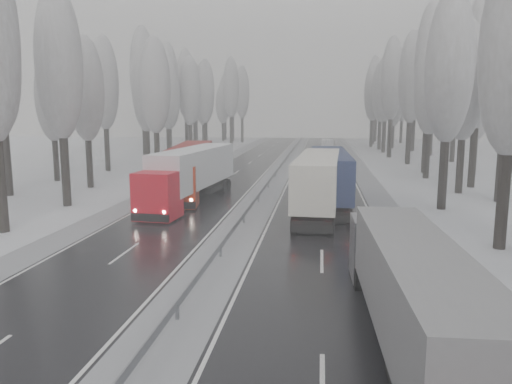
% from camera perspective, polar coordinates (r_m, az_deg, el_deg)
% --- Properties ---
extents(ground, '(260.00, 260.00, 0.00)m').
position_cam_1_polar(ground, '(15.63, -13.33, -19.91)').
color(ground, white).
rests_on(ground, ground).
extents(carriageway_right, '(7.50, 200.00, 0.03)m').
position_cam_1_polar(carriageway_right, '(43.38, 7.51, -0.85)').
color(carriageway_right, black).
rests_on(carriageway_right, ground).
extents(carriageway_left, '(7.50, 200.00, 0.03)m').
position_cam_1_polar(carriageway_left, '(44.58, -6.11, -0.55)').
color(carriageway_left, black).
rests_on(carriageway_left, ground).
extents(median_slush, '(3.00, 200.00, 0.04)m').
position_cam_1_polar(median_slush, '(43.67, 0.60, -0.70)').
color(median_slush, '#929499').
rests_on(median_slush, ground).
extents(shoulder_right, '(2.40, 200.00, 0.04)m').
position_cam_1_polar(shoulder_right, '(43.68, 14.01, -0.97)').
color(shoulder_right, '#929499').
rests_on(shoulder_right, ground).
extents(shoulder_left, '(2.40, 200.00, 0.04)m').
position_cam_1_polar(shoulder_left, '(45.98, -12.12, -0.40)').
color(shoulder_left, '#929499').
rests_on(shoulder_left, ground).
extents(median_guardrail, '(0.12, 200.00, 0.76)m').
position_cam_1_polar(median_guardrail, '(43.56, 0.60, 0.05)').
color(median_guardrail, slate).
rests_on(median_guardrail, ground).
extents(tree_18, '(3.60, 3.60, 16.58)m').
position_cam_1_polar(tree_18, '(40.98, 21.25, 13.03)').
color(tree_18, black).
rests_on(tree_18, ground).
extents(tree_19, '(3.60, 3.60, 14.57)m').
position_cam_1_polar(tree_19, '(46.27, 26.71, 10.58)').
color(tree_19, black).
rests_on(tree_19, ground).
extents(tree_20, '(3.60, 3.60, 15.71)m').
position_cam_1_polar(tree_20, '(49.64, 22.83, 11.52)').
color(tree_20, black).
rests_on(tree_20, ground).
extents(tree_21, '(3.60, 3.60, 18.62)m').
position_cam_1_polar(tree_21, '(54.21, 24.15, 13.16)').
color(tree_21, black).
rests_on(tree_21, ground).
extents(tree_22, '(3.60, 3.60, 15.86)m').
position_cam_1_polar(tree_22, '(59.59, 19.33, 11.31)').
color(tree_22, black).
rests_on(tree_22, ground).
extents(tree_23, '(3.60, 3.60, 13.55)m').
position_cam_1_polar(tree_23, '(64.94, 24.04, 9.52)').
color(tree_23, black).
rests_on(tree_23, ground).
extents(tree_24, '(3.60, 3.60, 20.49)m').
position_cam_1_polar(tree_24, '(65.26, 19.25, 13.69)').
color(tree_24, black).
rests_on(tree_24, ground).
extents(tree_25, '(3.60, 3.60, 19.44)m').
position_cam_1_polar(tree_25, '(70.73, 24.17, 12.47)').
color(tree_25, black).
rests_on(tree_25, ground).
extents(tree_26, '(3.60, 3.60, 18.78)m').
position_cam_1_polar(tree_26, '(75.17, 17.34, 12.30)').
color(tree_26, black).
rests_on(tree_26, ground).
extents(tree_27, '(3.60, 3.60, 17.62)m').
position_cam_1_polar(tree_27, '(80.52, 21.94, 11.29)').
color(tree_27, black).
rests_on(tree_27, ground).
extents(tree_28, '(3.60, 3.60, 19.62)m').
position_cam_1_polar(tree_28, '(85.57, 15.29, 12.32)').
color(tree_28, black).
rests_on(tree_28, ground).
extents(tree_29, '(3.60, 3.60, 18.11)m').
position_cam_1_polar(tree_29, '(90.70, 19.62, 11.31)').
color(tree_29, black).
rests_on(tree_29, ground).
extents(tree_30, '(3.60, 3.60, 17.86)m').
position_cam_1_polar(tree_30, '(95.20, 14.59, 11.33)').
color(tree_30, black).
rests_on(tree_30, ground).
extents(tree_31, '(3.60, 3.60, 18.58)m').
position_cam_1_polar(tree_31, '(100.05, 17.74, 11.34)').
color(tree_31, black).
rests_on(tree_31, ground).
extents(tree_32, '(3.60, 3.60, 17.33)m').
position_cam_1_polar(tree_32, '(102.65, 14.10, 10.99)').
color(tree_32, black).
rests_on(tree_32, ground).
extents(tree_33, '(3.60, 3.60, 14.33)m').
position_cam_1_polar(tree_33, '(106.96, 15.50, 9.82)').
color(tree_33, black).
rests_on(tree_33, ground).
extents(tree_34, '(3.60, 3.60, 17.63)m').
position_cam_1_polar(tree_34, '(109.62, 13.20, 10.99)').
color(tree_34, black).
rests_on(tree_34, ground).
extents(tree_35, '(3.60, 3.60, 18.25)m').
position_cam_1_polar(tree_35, '(114.85, 17.66, 10.91)').
color(tree_35, black).
rests_on(tree_35, ground).
extents(tree_36, '(3.60, 3.60, 20.23)m').
position_cam_1_polar(tree_36, '(119.60, 13.39, 11.61)').
color(tree_36, black).
rests_on(tree_36, ground).
extents(tree_37, '(3.60, 3.60, 16.37)m').
position_cam_1_polar(tree_37, '(124.37, 16.41, 10.25)').
color(tree_37, black).
rests_on(tree_37, ground).
extents(tree_38, '(3.60, 3.60, 17.97)m').
position_cam_1_polar(tree_38, '(130.22, 13.64, 10.75)').
color(tree_38, black).
rests_on(tree_38, ground).
extents(tree_39, '(3.60, 3.60, 16.19)m').
position_cam_1_polar(tree_39, '(134.49, 14.65, 10.17)').
color(tree_39, black).
rests_on(tree_39, ground).
extents(tree_58, '(3.60, 3.60, 17.21)m').
position_cam_1_polar(tree_58, '(42.54, -21.60, 13.39)').
color(tree_58, black).
rests_on(tree_58, ground).
extents(tree_60, '(3.60, 3.60, 14.84)m').
position_cam_1_polar(tree_60, '(52.21, -18.90, 10.99)').
color(tree_60, black).
rests_on(tree_60, ground).
extents(tree_61, '(3.60, 3.60, 13.95)m').
position_cam_1_polar(tree_61, '(58.41, -22.29, 10.00)').
color(tree_61, black).
rests_on(tree_61, ground).
extents(tree_62, '(3.60, 3.60, 16.04)m').
position_cam_1_polar(tree_62, '(59.62, -11.47, 11.75)').
color(tree_62, black).
rests_on(tree_62, ground).
extents(tree_63, '(3.60, 3.60, 16.88)m').
position_cam_1_polar(tree_63, '(66.25, -16.97, 11.73)').
color(tree_63, black).
rests_on(tree_63, ground).
extents(tree_64, '(3.60, 3.60, 15.42)m').
position_cam_1_polar(tree_64, '(69.50, -12.47, 11.00)').
color(tree_64, black).
rests_on(tree_64, ground).
extents(tree_65, '(3.60, 3.60, 19.48)m').
position_cam_1_polar(tree_65, '(74.00, -12.81, 12.88)').
color(tree_65, black).
rests_on(tree_65, ground).
extents(tree_66, '(3.60, 3.60, 15.23)m').
position_cam_1_polar(tree_66, '(78.61, -9.99, 10.76)').
color(tree_66, black).
rests_on(tree_66, ground).
extents(tree_67, '(3.60, 3.60, 17.09)m').
position_cam_1_polar(tree_67, '(82.88, -10.11, 11.50)').
color(tree_67, black).
rests_on(tree_67, ground).
extents(tree_68, '(3.60, 3.60, 16.65)m').
position_cam_1_polar(tree_68, '(84.70, -7.59, 11.32)').
color(tree_68, black).
rests_on(tree_68, ground).
extents(tree_69, '(3.60, 3.60, 19.35)m').
position_cam_1_polar(tree_69, '(89.95, -9.99, 12.22)').
color(tree_69, black).
rests_on(tree_69, ground).
extents(tree_70, '(3.60, 3.60, 17.09)m').
position_cam_1_polar(tree_70, '(94.43, -5.84, 11.30)').
color(tree_70, black).
rests_on(tree_70, ground).
extents(tree_71, '(3.60, 3.60, 19.61)m').
position_cam_1_polar(tree_71, '(99.54, -8.05, 12.07)').
color(tree_71, black).
rests_on(tree_71, ground).
extents(tree_72, '(3.60, 3.60, 15.11)m').
position_cam_1_polar(tree_72, '(104.08, -6.06, 10.40)').
color(tree_72, black).
rests_on(tree_72, ground).
extents(tree_73, '(3.60, 3.60, 17.22)m').
position_cam_1_polar(tree_73, '(108.69, -7.08, 11.04)').
color(tree_73, black).
rests_on(tree_73, ground).
extents(tree_74, '(3.60, 3.60, 19.68)m').
position_cam_1_polar(tree_74, '(113.95, -2.87, 11.80)').
color(tree_74, black).
rests_on(tree_74, ground).
extents(tree_75, '(3.60, 3.60, 18.60)m').
position_cam_1_polar(tree_75, '(119.76, -6.91, 11.29)').
color(tree_75, black).
rests_on(tree_75, ground).
extents(tree_76, '(3.60, 3.60, 18.55)m').
position_cam_1_polar(tree_76, '(123.01, -1.60, 11.28)').
color(tree_76, black).
rests_on(tree_76, ground).
extents(tree_77, '(3.60, 3.60, 14.32)m').
position_cam_1_polar(tree_77, '(127.86, -3.84, 9.98)').
color(tree_77, black).
rests_on(tree_77, ground).
extents(tree_78, '(3.60, 3.60, 19.55)m').
position_cam_1_polar(tree_78, '(130.11, -2.70, 11.44)').
color(tree_78, black).
rests_on(tree_78, ground).
extents(tree_79, '(3.60, 3.60, 17.07)m').
position_cam_1_polar(tree_79, '(134.49, -3.58, 10.69)').
color(tree_79, black).
rests_on(tree_79, ground).
extents(truck_grey_tarp, '(2.73, 14.65, 3.74)m').
position_cam_1_polar(truck_grey_tarp, '(16.53, 17.06, -10.13)').
color(truck_grey_tarp, '#505055').
rests_on(truck_grey_tarp, ground).
extents(truck_blue_box, '(3.12, 17.25, 4.41)m').
position_cam_1_polar(truck_blue_box, '(40.24, 8.33, 2.03)').
color(truck_blue_box, '#1D2049').
rests_on(truck_blue_box, ground).
extents(truck_cream_box, '(3.51, 17.34, 4.42)m').
position_cam_1_polar(truck_cream_box, '(37.25, 7.21, 1.49)').
color(truck_cream_box, '#B5B0A0').
rests_on(truck_cream_box, ground).
extents(box_truck_distant, '(2.05, 6.61, 2.46)m').
position_cam_1_polar(box_truck_distant, '(92.06, 8.14, 5.22)').
color(box_truck_distant, silver).
rests_on(box_truck_distant, ground).
extents(truck_red_white, '(4.31, 17.56, 4.47)m').
position_cam_1_polar(truck_red_white, '(41.23, -7.46, 2.27)').
color(truck_red_white, red).
rests_on(truck_red_white, ground).
extents(truck_red_red, '(5.04, 17.50, 4.45)m').
position_cam_1_polar(truck_red_red, '(45.80, -7.53, 2.95)').
color(truck_red_red, '#9F2009').
rests_on(truck_red_red, ground).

